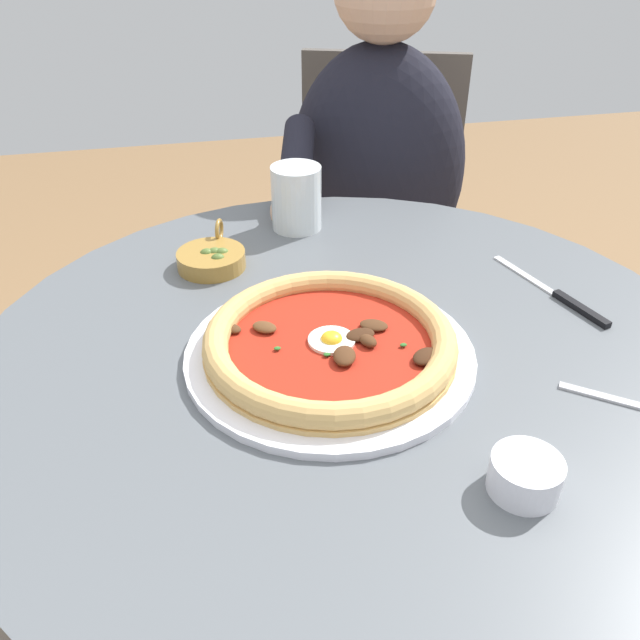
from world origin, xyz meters
TOP-DOWN VIEW (x-y plane):
  - dining_table at (0.00, 0.00)m, footprint 0.89×0.89m
  - pizza_on_plate at (-0.03, -0.02)m, footprint 0.33×0.33m
  - water_glass at (-0.00, 0.33)m, footprint 0.08×0.08m
  - steak_knife at (0.30, 0.03)m, footprint 0.06×0.20m
  - ramekin_capers at (0.10, -0.25)m, footprint 0.06×0.06m
  - olive_pan at (-0.14, 0.23)m, footprint 0.10×0.12m
  - diner_person at (0.21, 0.60)m, footprint 0.46×0.48m
  - cafe_chair_diner at (0.26, 0.73)m, footprint 0.53×0.53m

SIDE VIEW (x-z plane):
  - diner_person at x=0.21m, z-range -0.07..1.04m
  - cafe_chair_diner at x=0.26m, z-range 0.09..0.96m
  - dining_table at x=0.00m, z-range 0.19..0.90m
  - steak_knife at x=0.30m, z-range 0.71..0.72m
  - olive_pan at x=-0.14m, z-range 0.70..0.75m
  - pizza_on_plate at x=-0.03m, z-range 0.71..0.75m
  - ramekin_capers at x=0.10m, z-range 0.71..0.75m
  - water_glass at x=0.00m, z-range 0.70..0.80m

